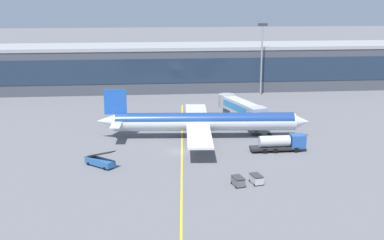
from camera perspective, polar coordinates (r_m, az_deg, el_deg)
The scene contains 10 objects.
ground_plane at distance 99.82m, azimuth -1.26°, elevation -3.58°, with size 700.00×700.00×0.00m, color slate.
apron_lead_in_line at distance 101.75m, azimuth -1.15°, elevation -3.23°, with size 0.30×80.00×0.01m, color yellow.
terminal_building at distance 162.88m, azimuth -1.25°, elevation 5.97°, with size 192.30×18.40×14.09m.
main_airliner at distance 108.29m, azimuth 1.27°, elevation -0.18°, with size 45.47×36.35×10.66m.
jet_bridge at distance 117.90m, azimuth 5.38°, elevation 1.47°, with size 8.49×18.42×6.27m.
fuel_tanker at distance 101.23m, azimuth 9.99°, elevation -2.51°, with size 10.84×2.84×3.25m.
belt_loader at distance 92.86m, azimuth -10.27°, elevation -4.56°, with size 5.98×5.65×3.49m.
baggage_cart_0 at distance 83.07m, azimuth 5.18°, elevation -6.82°, with size 2.08×2.91×1.48m.
baggage_cart_1 at distance 84.27m, azimuth 7.21°, elevation -6.57°, with size 2.08×2.91×1.48m.
apron_light_mast_0 at distance 153.93m, azimuth 7.83°, elevation 7.44°, with size 2.80×0.50×21.36m.
Camera 1 is at (-6.91, -94.76, 30.61)m, focal length 47.62 mm.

